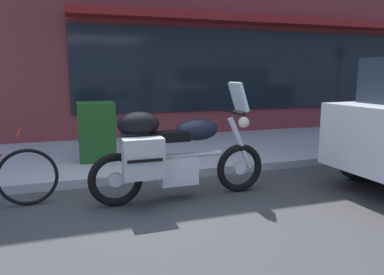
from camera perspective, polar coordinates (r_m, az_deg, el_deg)
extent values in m
plane|color=#3A3A3A|center=(3.97, -4.48, -11.81)|extent=(80.00, 80.00, 0.00)
cube|color=black|center=(10.37, 25.08, 9.67)|extent=(14.28, 0.06, 1.80)
cube|color=maroon|center=(10.28, 26.43, 15.74)|extent=(14.28, 0.60, 0.16)
torus|color=black|center=(4.55, 7.65, -4.86)|extent=(0.62, 0.10, 0.62)
cylinder|color=silver|center=(4.55, 7.65, -4.86)|extent=(0.16, 0.06, 0.16)
torus|color=black|center=(4.12, -12.12, -6.63)|extent=(0.62, 0.10, 0.62)
cylinder|color=silver|center=(4.12, -12.12, -6.63)|extent=(0.16, 0.06, 0.16)
cube|color=silver|center=(4.24, -2.37, -5.20)|extent=(0.44, 0.31, 0.32)
cylinder|color=silver|center=(4.21, -1.74, -2.91)|extent=(1.01, 0.07, 0.06)
ellipsoid|color=black|center=(4.22, 0.84, 1.26)|extent=(0.52, 0.29, 0.26)
cube|color=black|center=(4.11, -4.69, 0.13)|extent=(0.60, 0.25, 0.11)
cube|color=black|center=(4.04, -9.22, -0.42)|extent=(0.28, 0.22, 0.18)
cylinder|color=silver|center=(4.48, 7.74, -0.91)|extent=(0.35, 0.08, 0.67)
cylinder|color=black|center=(4.37, 6.46, 4.15)|extent=(0.05, 0.62, 0.04)
cube|color=silver|center=(4.39, 7.46, 6.52)|extent=(0.15, 0.32, 0.35)
sphere|color=#EAEACC|center=(4.45, 8.29, 2.41)|extent=(0.14, 0.14, 0.14)
cube|color=#A9A9A9|center=(3.85, -7.80, -3.34)|extent=(0.44, 0.21, 0.44)
cube|color=black|center=(3.75, -7.49, -3.72)|extent=(0.37, 0.02, 0.03)
ellipsoid|color=black|center=(4.02, -8.59, 2.14)|extent=(0.48, 0.33, 0.28)
torus|color=black|center=(4.45, -24.85, -5.81)|extent=(0.66, 0.08, 0.66)
cylinder|color=#B22323|center=(4.34, -26.02, 0.77)|extent=(0.06, 0.48, 0.03)
cylinder|color=black|center=(5.52, 25.58, -2.87)|extent=(0.67, 0.25, 0.66)
cube|color=#1E511E|center=(5.52, -14.91, 0.59)|extent=(0.55, 0.19, 0.94)
cube|color=#1E511E|center=(5.74, -15.05, 0.94)|extent=(0.55, 0.19, 0.94)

